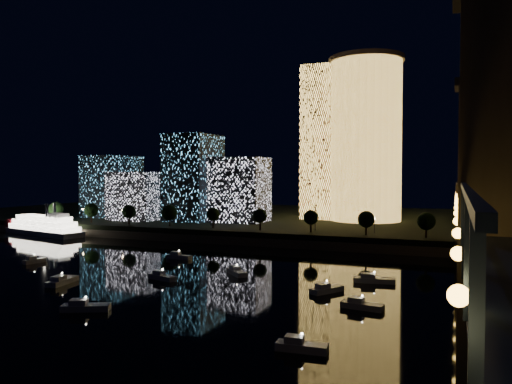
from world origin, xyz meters
TOP-DOWN VIEW (x-y plane):
  - ground at (0.00, 0.00)m, footprint 520.00×520.00m
  - far_bank at (0.00, 160.00)m, footprint 420.00×160.00m
  - seawall at (0.00, 82.00)m, footprint 420.00×6.00m
  - tower_cylindrical at (20.34, 143.35)m, footprint 34.00×34.00m
  - tower_rectangular at (1.56, 149.57)m, footprint 22.85×22.85m
  - midrise_blocks at (-66.51, 115.65)m, footprint 94.26×32.79m
  - truss_bridge at (65.00, 3.72)m, footprint 13.00×266.00m
  - riverboat at (-108.96, 78.00)m, footprint 48.36×20.13m
  - motorboats at (2.02, 13.35)m, footprint 109.52×66.42m
  - esplanade_trees at (-35.77, 88.00)m, footprint 166.36×6.64m
  - street_lamps at (-34.00, 94.00)m, footprint 132.70×0.70m

SIDE VIEW (x-z plane):
  - ground at x=0.00m, z-range 0.00..0.00m
  - motorboats at x=2.02m, z-range -0.58..2.20m
  - seawall at x=0.00m, z-range 0.00..3.00m
  - far_bank at x=0.00m, z-range 0.00..5.00m
  - riverboat at x=-108.96m, z-range -3.48..10.82m
  - street_lamps at x=-34.00m, z-range 6.20..11.85m
  - esplanade_trees at x=-35.77m, z-range 6.06..14.88m
  - truss_bridge at x=65.00m, z-range -8.75..41.25m
  - midrise_blocks at x=-66.51m, z-range 1.14..40.67m
  - tower_rectangular at x=1.56m, z-range 5.00..77.72m
  - tower_cylindrical at x=20.34m, z-range 5.13..79.58m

